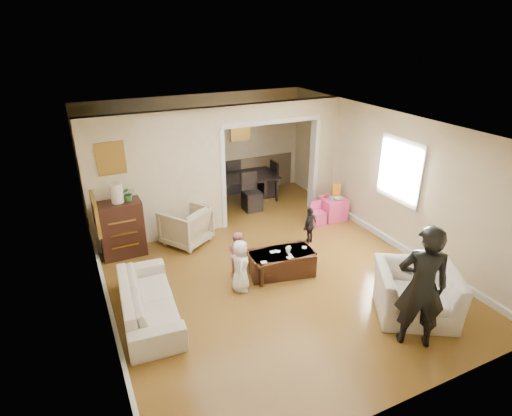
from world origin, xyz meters
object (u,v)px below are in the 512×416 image
sofa (148,300)px  cyan_cup (331,198)px  dining_table (241,189)px  armchair_back (186,226)px  dresser (122,229)px  child_kneel_b (238,254)px  coffee_table (281,263)px  armchair_front (416,292)px  adult_person (422,287)px  play_table (333,208)px  child_toddler (310,225)px  coffee_cup (288,250)px  child_kneel_a (240,266)px  table_lamp (117,193)px

sofa → cyan_cup: 4.74m
dining_table → armchair_back: bearing=-136.0°
dresser → child_kneel_b: dresser is taller
coffee_table → child_kneel_b: (-0.70, 0.30, 0.20)m
coffee_table → dining_table: 3.46m
armchair_front → adult_person: adult_person is taller
adult_person → play_table: bearing=-74.5°
cyan_cup → child_toddler: 1.24m
armchair_back → play_table: 3.36m
armchair_back → play_table: bearing=142.1°
dresser → coffee_cup: dresser is taller
dining_table → cyan_cup: bearing=-50.5°
dresser → child_toddler: 3.64m
coffee_table → child_kneel_a: child_kneel_a is taller
play_table → child_kneel_b: bearing=-156.9°
sofa → coffee_cup: 2.49m
table_lamp → cyan_cup: 4.54m
child_kneel_b → child_toddler: child_kneel_b is taller
adult_person → sofa: bearing=0.9°
coffee_cup → child_toddler: 1.24m
coffee_cup → child_kneel_b: 0.87m
armchair_back → dining_table: 2.46m
armchair_front → coffee_cup: bearing=154.4°
dresser → adult_person: bearing=-52.6°
armchair_back → armchair_front: 4.43m
armchair_back → table_lamp: bearing=-35.8°
cyan_cup → child_kneel_b: (-2.75, -1.17, -0.12)m
coffee_table → child_kneel_b: 0.79m
armchair_back → dining_table: bearing=-173.0°
dresser → adult_person: adult_person is taller
table_lamp → child_toddler: 3.74m
dresser → dining_table: size_ratio=0.60×
armchair_back → dresser: dresser is taller
table_lamp → dining_table: 3.58m
table_lamp → child_kneel_a: bearing=-52.5°
play_table → child_toddler: size_ratio=0.66×
armchair_front → adult_person: (-0.48, -0.47, 0.53)m
child_kneel_a → armchair_front: bearing=-106.4°
child_kneel_b → dresser: bearing=39.5°
adult_person → child_kneel_b: bearing=-25.4°
coffee_table → adult_person: 2.56m
adult_person → coffee_table: bearing=-36.0°
dresser → play_table: bearing=-4.5°
coffee_table → dining_table: size_ratio=0.62×
play_table → adult_person: size_ratio=0.28×
cyan_cup → child_toddler: bearing=-144.4°
adult_person → dining_table: bearing=-54.1°
dining_table → adult_person: adult_person is taller
armchair_back → table_lamp: size_ratio=2.31×
coffee_table → adult_person: bearing=-70.8°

